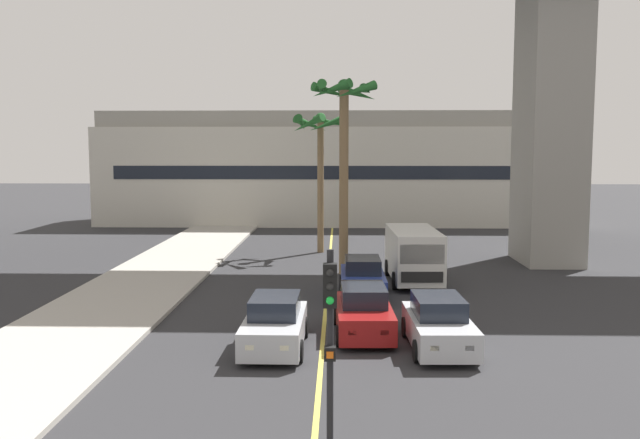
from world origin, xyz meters
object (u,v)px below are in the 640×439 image
car_queue_third (439,325)px  delivery_van (413,254)px  car_queue_front (275,325)px  palm_tree_near_median (344,126)px  car_queue_second (363,279)px  car_queue_fourth (364,312)px  palm_tree_mid_median (320,140)px  traffic_light_median_near (330,335)px

car_queue_third → delivery_van: 10.08m
car_queue_front → palm_tree_near_median: palm_tree_near_median is taller
car_queue_third → palm_tree_near_median: size_ratio=0.46×
car_queue_front → delivery_van: bearing=62.9°
car_queue_second → car_queue_fourth: same height
palm_tree_near_median → palm_tree_mid_median: palm_tree_near_median is taller
car_queue_third → traffic_light_median_near: traffic_light_median_near is taller
palm_tree_near_median → palm_tree_mid_median: (-1.30, 6.62, -0.60)m
palm_tree_near_median → car_queue_front: bearing=-99.8°
car_queue_third → delivery_van: delivery_van is taller
car_queue_third → palm_tree_mid_median: palm_tree_mid_median is taller
car_queue_fourth → palm_tree_mid_median: palm_tree_mid_median is taller
car_queue_second → palm_tree_near_median: 8.05m
car_queue_second → traffic_light_median_near: (-1.10, -15.40, 1.99)m
car_queue_fourth → traffic_light_median_near: traffic_light_median_near is taller
traffic_light_median_near → palm_tree_mid_median: size_ratio=0.53×
car_queue_second → palm_tree_mid_median: size_ratio=0.52×
car_queue_second → car_queue_front: bearing=-111.7°
car_queue_second → palm_tree_near_median: bearing=98.3°
traffic_light_median_near → palm_tree_near_median: size_ratio=0.46×
car_queue_second → palm_tree_mid_median: bearing=99.9°
car_queue_front → traffic_light_median_near: bearing=-78.0°
palm_tree_near_median → car_queue_fourth: bearing=-86.9°
car_queue_front → delivery_van: size_ratio=0.78×
car_queue_third → palm_tree_near_median: 13.89m
car_queue_fourth → palm_tree_near_median: 12.35m
car_queue_fourth → car_queue_third: bearing=-34.1°
car_queue_front → palm_tree_mid_median: (0.81, 18.82, 5.64)m
delivery_van → traffic_light_median_near: (-3.45, -18.39, 1.43)m
palm_tree_near_median → car_queue_third: bearing=-77.2°
car_queue_front → palm_tree_mid_median: 19.66m
traffic_light_median_near → palm_tree_mid_median: palm_tree_mid_median is taller
car_queue_fourth → palm_tree_mid_median: bearing=96.2°
car_queue_front → car_queue_second: size_ratio=1.00×
car_queue_second → palm_tree_mid_median: palm_tree_mid_median is taller
car_queue_second → palm_tree_mid_median: (-2.04, 11.64, 5.64)m
traffic_light_median_near → palm_tree_mid_median: 27.31m
car_queue_second → traffic_light_median_near: traffic_light_median_near is taller
car_queue_third → palm_tree_near_median: (-2.74, 12.10, 6.25)m
car_queue_third → traffic_light_median_near: (-3.11, -8.33, 1.99)m
car_queue_front → delivery_van: 11.42m
palm_tree_mid_median → palm_tree_near_median: bearing=-78.8°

